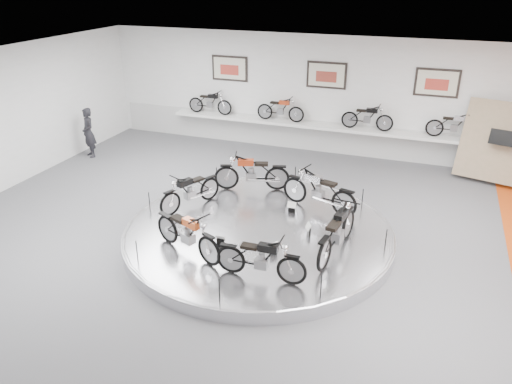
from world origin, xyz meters
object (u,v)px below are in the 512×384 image
(display_platform, at_px, (258,234))
(bike_b, at_px, (252,172))
(shelf, at_px, (322,126))
(visitor, at_px, (89,133))
(bike_f, at_px, (337,231))
(bike_a, at_px, (319,190))
(bike_e, at_px, (261,258))
(bike_c, at_px, (190,190))
(bike_d, at_px, (187,233))

(display_platform, xyz_separation_m, bike_b, (-0.95, 2.08, 0.67))
(shelf, relative_size, visitor, 6.49)
(bike_f, bearing_deg, bike_a, 32.10)
(bike_e, relative_size, bike_f, 0.86)
(display_platform, distance_m, bike_e, 2.18)
(display_platform, relative_size, bike_c, 3.94)
(bike_c, xyz_separation_m, bike_d, (0.98, -2.06, 0.03))
(display_platform, xyz_separation_m, shelf, (0.00, 6.40, 0.85))
(display_platform, xyz_separation_m, bike_c, (-2.03, 0.48, 0.63))
(display_platform, distance_m, visitor, 8.20)
(shelf, height_order, bike_c, bike_c)
(display_platform, relative_size, bike_d, 3.70)
(bike_c, bearing_deg, bike_d, 49.60)
(bike_b, height_order, bike_c, bike_b)
(bike_a, xyz_separation_m, bike_d, (-2.14, -3.10, -0.02))
(shelf, bearing_deg, bike_f, -74.07)
(bike_a, bearing_deg, bike_e, 100.15)
(bike_c, xyz_separation_m, bike_f, (4.00, -0.96, 0.07))
(shelf, height_order, visitor, visitor)
(display_platform, xyz_separation_m, bike_f, (1.96, -0.48, 0.69))
(bike_d, bearing_deg, bike_f, 42.61)
(bike_b, relative_size, bike_f, 0.96)
(visitor, bearing_deg, shelf, 54.96)
(bike_b, xyz_separation_m, bike_d, (-0.10, -3.67, -0.01))
(bike_a, height_order, bike_e, bike_a)
(bike_a, bearing_deg, display_platform, 70.13)
(bike_e, xyz_separation_m, bike_f, (1.22, 1.46, 0.07))
(shelf, xyz_separation_m, visitor, (-7.40, -2.94, -0.15))
(shelf, bearing_deg, bike_b, -102.41)
(bike_e, distance_m, visitor, 9.78)
(shelf, distance_m, bike_e, 8.38)
(shelf, xyz_separation_m, bike_a, (1.09, -4.88, -0.17))
(bike_c, bearing_deg, display_platform, 100.92)
(shelf, xyz_separation_m, bike_e, (0.75, -8.35, -0.23))
(bike_b, distance_m, bike_f, 3.88)
(shelf, xyz_separation_m, bike_b, (-0.95, -4.32, -0.18))
(bike_e, bearing_deg, bike_b, 111.85)
(display_platform, bearing_deg, bike_e, -68.95)
(display_platform, relative_size, bike_e, 4.01)
(bike_b, xyz_separation_m, visitor, (-6.45, 1.37, 0.03))
(display_platform, distance_m, shelf, 6.46)
(bike_b, relative_size, bike_d, 1.02)
(bike_b, bearing_deg, bike_e, 94.48)
(bike_b, relative_size, bike_e, 1.11)
(visitor, bearing_deg, bike_e, -0.27)
(bike_d, distance_m, visitor, 8.10)
(display_platform, height_order, bike_c, bike_c)
(bike_f, bearing_deg, visitor, 75.60)
(display_platform, xyz_separation_m, bike_a, (1.09, 1.52, 0.68))
(bike_a, xyz_separation_m, visitor, (-8.49, 1.94, 0.02))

